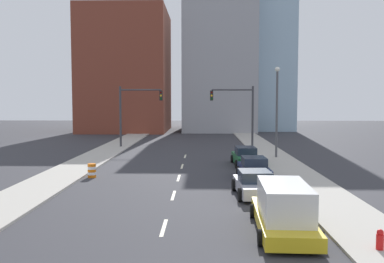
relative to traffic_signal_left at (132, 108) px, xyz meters
The scene contains 19 objects.
sidewalk_left 9.17m from the traffic_signal_left, 104.46° to the left, with size 3.34×91.16×0.12m.
sidewalk_right 16.89m from the traffic_signal_left, 28.62° to the left, with size 3.34×91.16×0.12m.
lane_stripe_at_8m 30.76m from the traffic_signal_left, 78.34° to the right, with size 0.16×2.40×0.01m, color beige.
lane_stripe_at_14m 24.97m from the traffic_signal_left, 75.50° to the right, with size 0.16×2.40×0.01m, color beige.
lane_stripe_at_19m 20.00m from the traffic_signal_left, 71.61° to the right, with size 0.16×2.40×0.01m, color beige.
lane_stripe_at_24m 15.41m from the traffic_signal_left, 65.37° to the right, with size 0.16×2.40×0.01m, color beige.
lane_stripe_at_30m 10.53m from the traffic_signal_left, 49.91° to the right, with size 0.16×2.40×0.01m, color beige.
building_brick_left 26.92m from the traffic_signal_left, 101.21° to the left, with size 14.00×16.00×20.22m.
building_office_center 32.47m from the traffic_signal_left, 70.55° to the left, with size 12.00×20.00×23.61m.
building_glass_right 39.23m from the traffic_signal_left, 63.36° to the left, with size 13.00×20.00×29.62m.
traffic_signal_left is the anchor object (origin of this frame).
traffic_signal_right 12.00m from the traffic_signal_left, ahead, with size 4.81×0.35×6.79m.
traffic_barrel 18.88m from the traffic_signal_left, 89.30° to the right, with size 0.56×0.56×0.95m.
street_lamp 16.82m from the traffic_signal_left, 30.77° to the right, with size 0.44×0.44×8.23m.
fire_hydrant 35.63m from the traffic_signal_left, 66.91° to the right, with size 0.26×0.26×0.84m.
box_truck_yellow 32.42m from the traffic_signal_left, 70.05° to the right, with size 2.52×6.15×1.98m.
sedan_silver 26.35m from the traffic_signal_left, 65.93° to the right, with size 2.32×4.39×1.40m.
sedan_navy 22.03m from the traffic_signal_left, 58.84° to the right, with size 2.13×4.60×1.45m.
sedan_green 17.39m from the traffic_signal_left, 48.45° to the right, with size 2.20×4.86×1.49m.
Camera 1 is at (1.57, -9.37, 5.28)m, focal length 40.00 mm.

